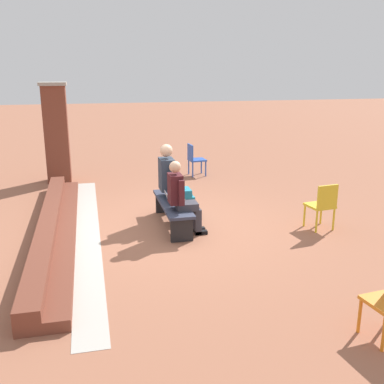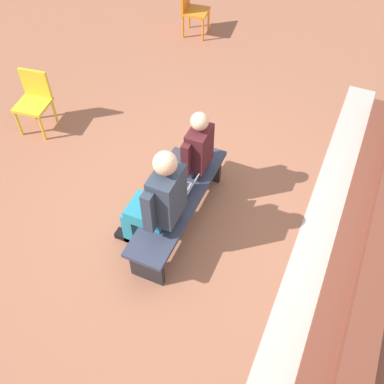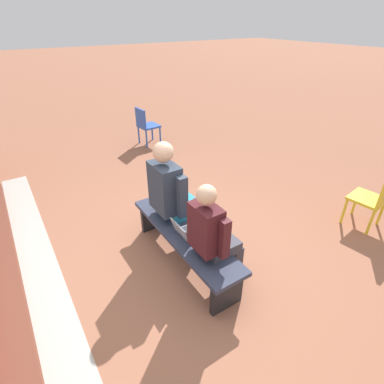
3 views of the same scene
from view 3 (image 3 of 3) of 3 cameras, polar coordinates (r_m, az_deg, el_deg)
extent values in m
plane|color=#9E6047|center=(3.69, -2.14, -14.24)|extent=(60.00, 60.00, 0.00)
cube|color=#B7B2A8|center=(3.49, -24.64, -21.18)|extent=(7.04, 0.40, 0.01)
cube|color=#33384C|center=(3.49, -1.48, -7.87)|extent=(1.80, 0.44, 0.05)
cube|color=black|center=(3.18, 6.61, -18.58)|extent=(0.06, 0.37, 0.40)
cube|color=black|center=(4.20, -7.22, -4.51)|extent=(0.06, 0.37, 0.40)
cube|color=#383842|center=(3.22, 5.38, -10.10)|extent=(0.30, 0.36, 0.13)
cube|color=#383842|center=(3.45, 8.40, -13.21)|extent=(0.10, 0.11, 0.45)
cube|color=black|center=(3.62, 8.84, -15.08)|extent=(0.10, 0.21, 0.06)
cube|color=#383842|center=(3.54, 6.69, -11.74)|extent=(0.10, 0.11, 0.45)
cube|color=black|center=(3.70, 7.17, -13.63)|extent=(0.10, 0.21, 0.06)
cube|color=#47191E|center=(2.93, 2.61, -6.87)|extent=(0.34, 0.21, 0.50)
cube|color=maroon|center=(3.01, 4.35, -6.69)|extent=(0.04, 0.01, 0.30)
cube|color=#47191E|center=(2.84, 6.18, -8.92)|extent=(0.08, 0.09, 0.43)
cube|color=#47191E|center=(3.11, 1.25, -4.73)|extent=(0.08, 0.09, 0.43)
sphere|color=#DBAD89|center=(2.72, 2.79, -0.57)|extent=(0.20, 0.20, 0.20)
cube|color=teal|center=(3.76, -1.78, -3.09)|extent=(0.36, 0.42, 0.15)
cube|color=teal|center=(3.95, 1.63, -6.28)|extent=(0.12, 0.13, 0.45)
cube|color=black|center=(4.10, 2.33, -8.09)|extent=(0.12, 0.25, 0.07)
cube|color=teal|center=(4.08, 0.12, -4.94)|extent=(0.12, 0.13, 0.45)
cube|color=black|center=(4.22, 0.84, -6.74)|extent=(0.12, 0.25, 0.07)
cube|color=#2D3847|center=(3.47, -5.14, 0.83)|extent=(0.40, 0.25, 0.59)
cube|color=#2D3847|center=(3.32, -1.91, -0.96)|extent=(0.09, 0.11, 0.50)
cube|color=#2D3847|center=(3.70, -6.00, 2.49)|extent=(0.09, 0.11, 0.50)
sphere|color=#DBAD89|center=(3.27, -5.50, 7.57)|extent=(0.23, 0.23, 0.23)
cube|color=#9EA0A5|center=(3.43, -0.15, -7.94)|extent=(0.32, 0.22, 0.02)
cube|color=#2D2D33|center=(3.43, -0.01, -7.73)|extent=(0.29, 0.15, 0.00)
cube|color=#9EA0A5|center=(3.31, -2.22, -7.35)|extent=(0.32, 0.07, 0.19)
cube|color=#33519E|center=(3.31, -2.10, -7.30)|extent=(0.28, 0.06, 0.17)
cube|color=#2D56B7|center=(7.04, -8.24, 12.35)|extent=(0.45, 0.45, 0.04)
cube|color=#2D56B7|center=(6.89, -9.78, 13.73)|extent=(0.40, 0.07, 0.40)
cylinder|color=#2D56B7|center=(7.05, -6.07, 10.62)|extent=(0.04, 0.04, 0.40)
cylinder|color=#2D56B7|center=(7.35, -7.60, 11.35)|extent=(0.04, 0.04, 0.40)
cylinder|color=#2D56B7|center=(6.89, -8.64, 9.94)|extent=(0.04, 0.04, 0.40)
cylinder|color=#2D56B7|center=(7.19, -10.10, 10.70)|extent=(0.04, 0.04, 0.40)
cube|color=gold|center=(4.77, 30.38, -1.11)|extent=(0.47, 0.47, 0.04)
cylinder|color=gold|center=(5.07, 28.66, -1.72)|extent=(0.04, 0.04, 0.40)
cylinder|color=gold|center=(4.77, 26.96, -3.28)|extent=(0.04, 0.04, 0.40)
cylinder|color=gold|center=(5.00, 32.33, -3.33)|extent=(0.04, 0.04, 0.40)
cylinder|color=gold|center=(4.69, 30.85, -5.03)|extent=(0.04, 0.04, 0.40)
camera|label=1|loc=(5.27, 143.49, -23.51)|focal=42.00mm
camera|label=2|loc=(5.44, -44.11, 41.45)|focal=42.00mm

